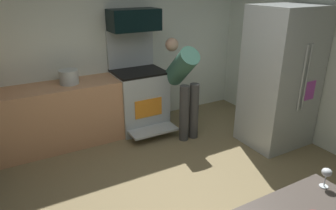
# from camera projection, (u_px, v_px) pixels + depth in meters

# --- Properties ---
(ground_plane) EXTENTS (5.20, 4.80, 0.02)m
(ground_plane) POSITION_uv_depth(u_px,v_px,m) (174.00, 208.00, 3.26)
(ground_plane) COLOR olive
(wall_back) EXTENTS (5.20, 0.12, 2.60)m
(wall_back) POSITION_uv_depth(u_px,v_px,m) (98.00, 47.00, 4.67)
(wall_back) COLOR silver
(wall_back) RESTS_ON ground
(lower_cabinet_run) EXTENTS (2.40, 0.60, 0.90)m
(lower_cabinet_run) POSITION_uv_depth(u_px,v_px,m) (48.00, 118.00, 4.29)
(lower_cabinet_run) COLOR tan
(lower_cabinet_run) RESTS_ON ground
(oven_range) EXTENTS (0.76, 0.95, 1.54)m
(oven_range) POSITION_uv_depth(u_px,v_px,m) (139.00, 97.00, 4.88)
(oven_range) COLOR #B2BBBE
(oven_range) RESTS_ON ground
(microwave) EXTENTS (0.74, 0.38, 0.31)m
(microwave) POSITION_uv_depth(u_px,v_px,m) (134.00, 20.00, 4.51)
(microwave) COLOR black
(microwave) RESTS_ON oven_range
(refrigerator) EXTENTS (0.88, 0.76, 1.95)m
(refrigerator) POSITION_uv_depth(u_px,v_px,m) (280.00, 78.00, 4.27)
(refrigerator) COLOR #B7BEBD
(refrigerator) RESTS_ON ground
(person_cook) EXTENTS (0.31, 0.72, 1.44)m
(person_cook) POSITION_uv_depth(u_px,v_px,m) (183.00, 80.00, 4.52)
(person_cook) COLOR #404040
(person_cook) RESTS_ON ground
(wine_glass_far) EXTENTS (0.07, 0.07, 0.15)m
(wine_glass_far) POSITION_uv_depth(u_px,v_px,m) (327.00, 173.00, 2.10)
(wine_glass_far) COLOR silver
(wine_glass_far) RESTS_ON counter_island
(stock_pot) EXTENTS (0.26, 0.26, 0.20)m
(stock_pot) POSITION_uv_depth(u_px,v_px,m) (69.00, 77.00, 4.24)
(stock_pot) COLOR #B5BEBD
(stock_pot) RESTS_ON lower_cabinet_run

